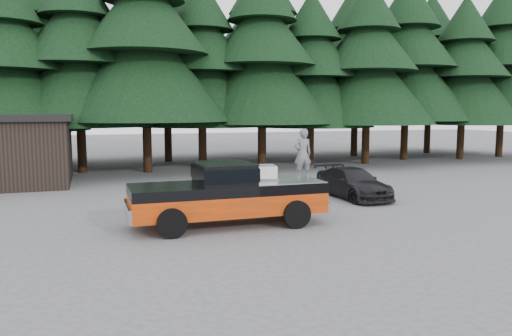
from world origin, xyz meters
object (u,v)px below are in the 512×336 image
object	(u,v)px
pickup_truck	(227,204)
air_compressor	(267,173)
man_on_bed	(303,154)
parked_car	(353,183)

from	to	relation	value
pickup_truck	air_compressor	distance (m)	1.58
man_on_bed	parked_car	xyz separation A→B (m)	(3.57, 3.09, -1.53)
pickup_truck	man_on_bed	world-z (taller)	man_on_bed
man_on_bed	parked_car	world-z (taller)	man_on_bed
air_compressor	man_on_bed	world-z (taller)	man_on_bed
man_on_bed	air_compressor	bearing A→B (deg)	-4.20
pickup_truck	man_on_bed	bearing A→B (deg)	-0.07
air_compressor	parked_car	size ratio (longest dim) A/B	0.15
pickup_truck	air_compressor	bearing A→B (deg)	5.22
air_compressor	parked_car	distance (m)	5.66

